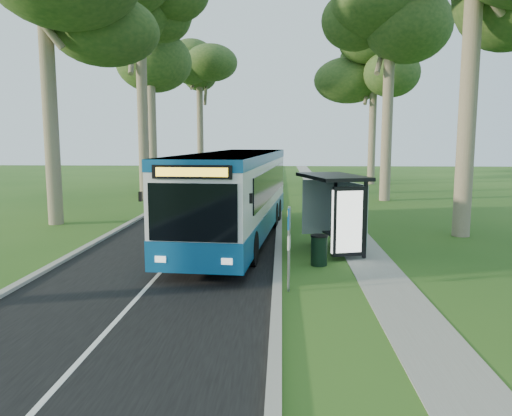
{
  "coord_description": "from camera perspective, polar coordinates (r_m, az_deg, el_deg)",
  "views": [
    {
      "loc": [
        0.1,
        -14.65,
        3.97
      ],
      "look_at": [
        -0.78,
        2.42,
        1.6
      ],
      "focal_mm": 35.0,
      "sensor_mm": 36.0,
      "label": 1
    }
  ],
  "objects": [
    {
      "name": "litter_bin",
      "position": [
        15.92,
        7.22,
        -4.78
      ],
      "size": [
        0.56,
        0.56,
        0.97
      ],
      "rotation": [
        0.0,
        0.0,
        -0.15
      ],
      "color": "black",
      "rests_on": "ground"
    },
    {
      "name": "bus_stop_sign",
      "position": [
        12.95,
        3.79,
        -3.47
      ],
      "size": [
        0.1,
        0.32,
        2.25
      ],
      "rotation": [
        0.0,
        0.0,
        -0.16
      ],
      "color": "gray",
      "rests_on": "ground"
    },
    {
      "name": "tree_east_d",
      "position": [
        45.76,
        13.36,
        15.45
      ],
      "size": [
        5.2,
        5.2,
        13.69
      ],
      "color": "#7A6B56",
      "rests_on": "ground"
    },
    {
      "name": "tree_west_d",
      "position": [
        44.93,
        -12.07,
        18.97
      ],
      "size": [
        5.2,
        5.2,
        17.22
      ],
      "color": "#7A6B56",
      "rests_on": "ground"
    },
    {
      "name": "tree_west_c",
      "position": [
        34.73,
        -13.14,
        20.35
      ],
      "size": [
        5.2,
        5.2,
        15.64
      ],
      "color": "#7A6B56",
      "rests_on": "ground"
    },
    {
      "name": "centre_line",
      "position": [
        25.22,
        -5.29,
        -1.15
      ],
      "size": [
        0.12,
        100.0,
        0.0
      ],
      "primitive_type": "cube",
      "color": "white",
      "rests_on": "road"
    },
    {
      "name": "kerb_east",
      "position": [
        24.95,
        2.69,
        -1.13
      ],
      "size": [
        0.25,
        100.0,
        0.12
      ],
      "primitive_type": "cube",
      "color": "#9E9B93",
      "rests_on": "ground"
    },
    {
      "name": "kerb_west",
      "position": [
        25.94,
        -12.96,
        -0.98
      ],
      "size": [
        0.25,
        100.0,
        0.12
      ],
      "primitive_type": "cube",
      "color": "#9E9B93",
      "rests_on": "ground"
    },
    {
      "name": "ground",
      "position": [
        15.17,
        2.5,
        -7.28
      ],
      "size": [
        120.0,
        120.0,
        0.0
      ],
      "primitive_type": "plane",
      "color": "#264F18",
      "rests_on": "ground"
    },
    {
      "name": "tree_west_e",
      "position": [
        53.79,
        -6.5,
        15.25
      ],
      "size": [
        5.2,
        5.2,
        14.73
      ],
      "color": "#7A6B56",
      "rests_on": "ground"
    },
    {
      "name": "car_silver",
      "position": [
        46.44,
        -8.1,
        3.91
      ],
      "size": [
        2.87,
        5.23,
        1.63
      ],
      "primitive_type": "imported",
      "rotation": [
        0.0,
        0.0,
        0.24
      ],
      "color": "#A2A3A9",
      "rests_on": "ground"
    },
    {
      "name": "tree_east_c",
      "position": [
        34.14,
        15.15,
        20.17
      ],
      "size": [
        5.2,
        5.2,
        15.37
      ],
      "color": "#7A6B56",
      "rests_on": "ground"
    },
    {
      "name": "car_white",
      "position": [
        36.04,
        -11.36,
        2.68
      ],
      "size": [
        3.37,
        5.04,
        1.59
      ],
      "primitive_type": "imported",
      "rotation": [
        0.0,
        0.0,
        0.35
      ],
      "color": "silver",
      "rests_on": "ground"
    },
    {
      "name": "road",
      "position": [
        25.22,
        -5.29,
        -1.18
      ],
      "size": [
        7.0,
        100.0,
        0.02
      ],
      "primitive_type": "cube",
      "color": "black",
      "rests_on": "ground"
    },
    {
      "name": "footpath",
      "position": [
        25.13,
        9.55,
        -1.29
      ],
      "size": [
        1.5,
        100.0,
        0.02
      ],
      "primitive_type": "cube",
      "color": "gray",
      "rests_on": "ground"
    },
    {
      "name": "bus",
      "position": [
        19.54,
        -2.36,
        1.45
      ],
      "size": [
        3.79,
        13.14,
        3.44
      ],
      "rotation": [
        0.0,
        0.0,
        -0.08
      ],
      "color": "white",
      "rests_on": "ground"
    },
    {
      "name": "bus_shelter",
      "position": [
        17.36,
        9.33,
        1.02
      ],
      "size": [
        2.51,
        3.52,
        2.72
      ],
      "rotation": [
        0.0,
        0.0,
        0.28
      ],
      "color": "black",
      "rests_on": "ground"
    }
  ]
}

